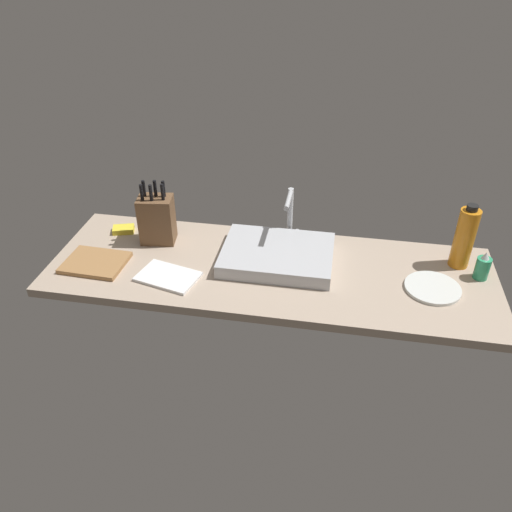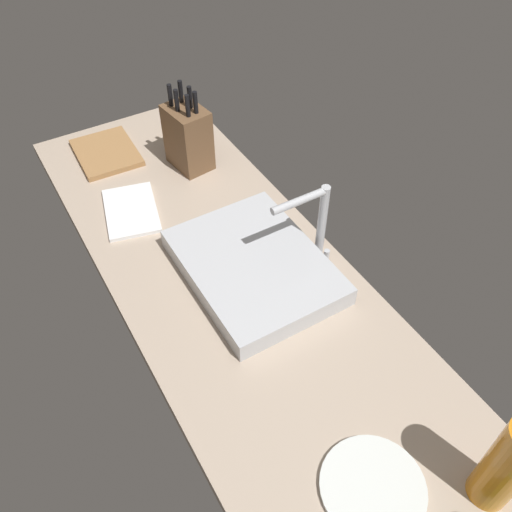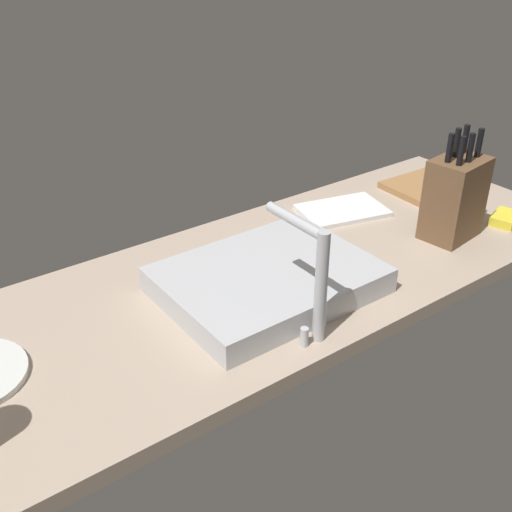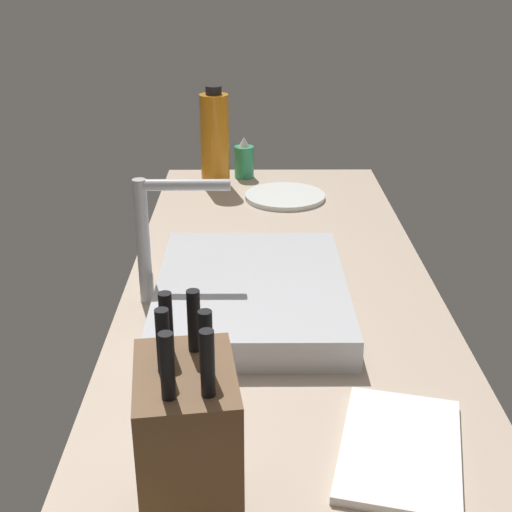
% 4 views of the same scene
% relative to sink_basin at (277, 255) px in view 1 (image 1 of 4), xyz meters
% --- Properties ---
extents(countertop_slab, '(1.76, 0.59, 0.04)m').
position_rel_sink_basin_xyz_m(countertop_slab, '(-0.02, -0.06, -0.05)').
color(countertop_slab, tan).
rests_on(countertop_slab, ground).
extents(sink_basin, '(0.44, 0.33, 0.06)m').
position_rel_sink_basin_xyz_m(sink_basin, '(0.00, 0.00, 0.00)').
color(sink_basin, '#B7BABF').
rests_on(sink_basin, countertop_slab).
extents(faucet, '(0.06, 0.17, 0.23)m').
position_rel_sink_basin_xyz_m(faucet, '(0.03, 0.17, 0.12)').
color(faucet, '#B7BABF').
rests_on(faucet, countertop_slab).
extents(knife_block, '(0.15, 0.12, 0.27)m').
position_rel_sink_basin_xyz_m(knife_block, '(-0.52, 0.07, 0.08)').
color(knife_block, brown).
rests_on(knife_block, countertop_slab).
extents(cutting_board, '(0.25, 0.20, 0.02)m').
position_rel_sink_basin_xyz_m(cutting_board, '(-0.71, -0.15, -0.02)').
color(cutting_board, '#9E7042').
rests_on(cutting_board, countertop_slab).
extents(soap_bottle, '(0.05, 0.05, 0.12)m').
position_rel_sink_basin_xyz_m(soap_bottle, '(0.79, 0.02, 0.02)').
color(soap_bottle, '#2D9966').
rests_on(soap_bottle, countertop_slab).
extents(water_bottle, '(0.08, 0.08, 0.27)m').
position_rel_sink_basin_xyz_m(water_bottle, '(0.71, 0.10, 0.10)').
color(water_bottle, orange).
rests_on(water_bottle, countertop_slab).
extents(dinner_plate, '(0.21, 0.21, 0.01)m').
position_rel_sink_basin_xyz_m(dinner_plate, '(0.60, -0.09, -0.02)').
color(dinner_plate, silver).
rests_on(dinner_plate, countertop_slab).
extents(dish_towel, '(0.26, 0.20, 0.01)m').
position_rel_sink_basin_xyz_m(dish_towel, '(-0.40, -0.19, -0.02)').
color(dish_towel, white).
rests_on(dish_towel, countertop_slab).
extents(dish_sponge, '(0.10, 0.08, 0.02)m').
position_rel_sink_basin_xyz_m(dish_sponge, '(-0.70, 0.11, -0.02)').
color(dish_sponge, yellow).
rests_on(dish_sponge, countertop_slab).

